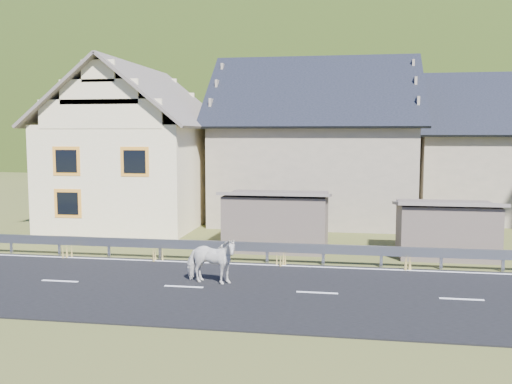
# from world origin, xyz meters

# --- Properties ---
(ground) EXTENTS (160.00, 160.00, 0.00)m
(ground) POSITION_xyz_m (0.00, 0.00, 0.00)
(ground) COLOR #40481E
(ground) RESTS_ON ground
(road) EXTENTS (60.00, 7.00, 0.04)m
(road) POSITION_xyz_m (0.00, 0.00, 0.02)
(road) COLOR black
(road) RESTS_ON ground
(lane_markings) EXTENTS (60.00, 6.60, 0.01)m
(lane_markings) POSITION_xyz_m (0.00, 0.00, 0.04)
(lane_markings) COLOR silver
(lane_markings) RESTS_ON road
(guardrail) EXTENTS (28.10, 0.09, 0.75)m
(guardrail) POSITION_xyz_m (-0.00, 3.68, 0.56)
(guardrail) COLOR #93969B
(guardrail) RESTS_ON ground
(shed_left) EXTENTS (4.30, 3.30, 2.40)m
(shed_left) POSITION_xyz_m (-2.00, 6.50, 1.10)
(shed_left) COLOR #69594E
(shed_left) RESTS_ON ground
(shed_right) EXTENTS (3.80, 2.90, 2.20)m
(shed_right) POSITION_xyz_m (4.50, 6.00, 1.00)
(shed_right) COLOR #69594E
(shed_right) RESTS_ON ground
(house_cream) EXTENTS (7.80, 9.80, 8.30)m
(house_cream) POSITION_xyz_m (-10.00, 12.00, 4.36)
(house_cream) COLOR #F6E1B5
(house_cream) RESTS_ON ground
(house_stone_a) EXTENTS (10.80, 9.80, 8.90)m
(house_stone_a) POSITION_xyz_m (-1.00, 15.00, 4.63)
(house_stone_a) COLOR gray
(house_stone_a) RESTS_ON ground
(house_stone_b) EXTENTS (9.80, 8.80, 8.10)m
(house_stone_b) POSITION_xyz_m (9.00, 17.00, 4.24)
(house_stone_b) COLOR gray
(house_stone_b) RESTS_ON ground
(mountain) EXTENTS (440.00, 280.00, 260.00)m
(mountain) POSITION_xyz_m (5.00, 180.00, -20.00)
(mountain) COLOR #1C310C
(mountain) RESTS_ON ground
(conifer_patch) EXTENTS (76.00, 50.00, 28.00)m
(conifer_patch) POSITION_xyz_m (-55.00, 110.00, 6.00)
(conifer_patch) COLOR black
(conifer_patch) RESTS_ON ground
(horse) EXTENTS (1.00, 1.80, 1.45)m
(horse) POSITION_xyz_m (-3.28, 0.49, 0.76)
(horse) COLOR silver
(horse) RESTS_ON road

